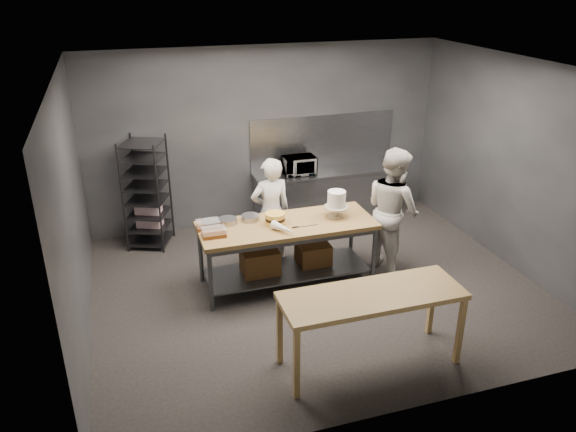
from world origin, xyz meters
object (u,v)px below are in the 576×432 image
Objects in this scene: speed_rack at (147,194)px; microwave at (299,165)px; near_counter at (372,300)px; chef_right at (393,209)px; chef_behind at (271,212)px; frosted_cake_stand at (337,201)px; layer_cake at (275,218)px; work_table at (285,246)px.

microwave is (2.53, 0.08, 0.19)m from speed_rack.
near_counter is 2.34m from chef_right.
chef_right is (1.25, 1.97, 0.10)m from near_counter.
chef_behind is 4.34× the size of frosted_cake_stand.
layer_cake is at bearing 75.57° from chef_behind.
microwave is at bearing -128.25° from chef_behind.
layer_cake is (-1.75, 0.02, 0.09)m from chef_right.
layer_cake is (-0.50, 1.99, 0.19)m from near_counter.
microwave is at bearing 62.82° from layer_cake.
speed_rack reaches higher than frosted_cake_stand.
frosted_cake_stand is (0.76, -0.65, 0.33)m from chef_behind.
chef_behind is (-0.39, 2.62, 0.01)m from near_counter.
chef_right is 6.81× the size of layer_cake.
chef_right reaches higher than microwave.
near_counter is 1.14× the size of speed_rack.
work_table is 2.51m from speed_rack.
speed_rack reaches higher than layer_cake.
chef_right is at bearing 0.26° from frosted_cake_stand.
chef_behind reaches higher than work_table.
work_table is 1.20× the size of near_counter.
frosted_cake_stand is (-0.88, -0.00, 0.24)m from chef_right.
chef_right is 4.83× the size of frosted_cake_stand.
chef_behind is at bearing 98.45° from near_counter.
speed_rack is at bearing -178.19° from microwave.
chef_behind is (-0.02, 0.64, 0.25)m from work_table.
work_table is at bearing 179.34° from frosted_cake_stand.
chef_behind reaches higher than microwave.
speed_rack is 3.06m from frosted_cake_stand.
chef_behind is 1.05m from frosted_cake_stand.
layer_cake is (-0.87, 0.02, -0.16)m from frosted_cake_stand.
chef_right reaches higher than work_table.
speed_rack is 1.06× the size of chef_behind.
chef_right is (3.31, -1.83, 0.06)m from speed_rack.
near_counter is at bearing -61.46° from speed_rack.
layer_cake is at bearing 174.66° from work_table.
speed_rack reaches higher than microwave.
speed_rack reaches higher than near_counter.
chef_right is at bearing -28.85° from speed_rack.
chef_right is (1.64, -0.65, 0.09)m from chef_behind.
chef_right reaches higher than speed_rack.
speed_rack is 3.23× the size of microwave.
near_counter is 7.45× the size of layer_cake.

